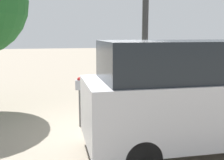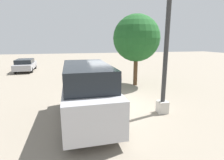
# 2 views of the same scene
# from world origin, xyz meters

# --- Properties ---
(ground_plane) EXTENTS (80.00, 80.00, 0.00)m
(ground_plane) POSITION_xyz_m (0.00, 0.00, 0.00)
(ground_plane) COLOR gray
(parking_meter_near) EXTENTS (0.22, 0.15, 1.34)m
(parking_meter_near) POSITION_xyz_m (-0.52, 0.52, 0.99)
(parking_meter_near) COLOR #4C4C4C
(parking_meter_near) RESTS_ON ground
(lamp_post) EXTENTS (0.44, 0.44, 6.82)m
(lamp_post) POSITION_xyz_m (1.70, 1.86, 2.64)
(lamp_post) COLOR beige
(lamp_post) RESTS_ON ground
(parked_van) EXTENTS (4.70, 1.91, 2.33)m
(parked_van) POSITION_xyz_m (1.72, -1.52, 1.24)
(parked_van) COLOR #B2B2B7
(parked_van) RESTS_ON ground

